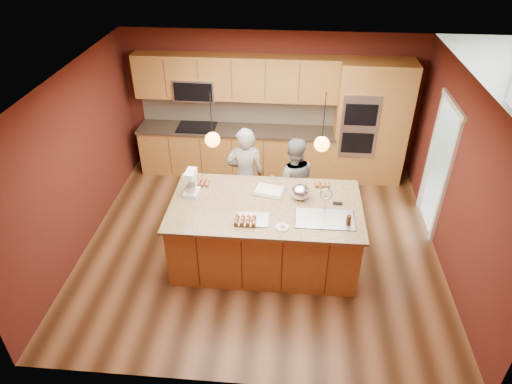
# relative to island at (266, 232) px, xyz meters

# --- Properties ---
(floor) EXTENTS (5.50, 5.50, 0.00)m
(floor) POSITION_rel_island_xyz_m (-0.11, 0.34, -0.51)
(floor) COLOR #3E2412
(floor) RESTS_ON ground
(ceiling) EXTENTS (5.50, 5.50, 0.00)m
(ceiling) POSITION_rel_island_xyz_m (-0.11, 0.34, 2.19)
(ceiling) COLOR silver
(ceiling) RESTS_ON ground
(wall_back) EXTENTS (5.50, 0.00, 5.50)m
(wall_back) POSITION_rel_island_xyz_m (-0.11, 2.84, 0.84)
(wall_back) COLOR #4C1B14
(wall_back) RESTS_ON ground
(wall_front) EXTENTS (5.50, 0.00, 5.50)m
(wall_front) POSITION_rel_island_xyz_m (-0.11, -2.16, 0.84)
(wall_front) COLOR #4C1B14
(wall_front) RESTS_ON ground
(wall_left) EXTENTS (0.00, 5.00, 5.00)m
(wall_left) POSITION_rel_island_xyz_m (-2.86, 0.34, 0.84)
(wall_left) COLOR #4C1B14
(wall_left) RESTS_ON ground
(wall_right) EXTENTS (0.00, 5.00, 5.00)m
(wall_right) POSITION_rel_island_xyz_m (2.64, 0.34, 0.84)
(wall_right) COLOR #4C1B14
(wall_right) RESTS_ON ground
(cabinet_run) EXTENTS (3.74, 0.64, 2.30)m
(cabinet_run) POSITION_rel_island_xyz_m (-0.79, 2.59, 0.47)
(cabinet_run) COLOR olive
(cabinet_run) RESTS_ON floor
(oven_column) EXTENTS (1.30, 0.62, 2.30)m
(oven_column) POSITION_rel_island_xyz_m (1.74, 2.54, 0.64)
(oven_column) COLOR olive
(oven_column) RESTS_ON floor
(doorway_trim) EXTENTS (0.08, 1.11, 2.20)m
(doorway_trim) POSITION_rel_island_xyz_m (2.62, 1.14, 0.54)
(doorway_trim) COLOR silver
(doorway_trim) RESTS_ON wall_right
(pendant_left) EXTENTS (0.20, 0.20, 0.80)m
(pendant_left) POSITION_rel_island_xyz_m (-0.73, 0.00, 1.49)
(pendant_left) COLOR black
(pendant_left) RESTS_ON ceiling
(pendant_right) EXTENTS (0.20, 0.20, 0.80)m
(pendant_right) POSITION_rel_island_xyz_m (0.70, 0.00, 1.49)
(pendant_right) COLOR black
(pendant_right) RESTS_ON ceiling
(island) EXTENTS (2.72, 1.52, 1.38)m
(island) POSITION_rel_island_xyz_m (0.00, 0.00, 0.00)
(island) COLOR olive
(island) RESTS_ON floor
(person_left) EXTENTS (0.67, 0.49, 1.69)m
(person_left) POSITION_rel_island_xyz_m (-0.42, 1.02, 0.34)
(person_left) COLOR black
(person_left) RESTS_ON floor
(person_right) EXTENTS (0.79, 0.64, 1.54)m
(person_right) POSITION_rel_island_xyz_m (0.36, 1.02, 0.26)
(person_right) COLOR gray
(person_right) RESTS_ON floor
(stand_mixer) EXTENTS (0.22, 0.29, 0.38)m
(stand_mixer) POSITION_rel_island_xyz_m (-1.11, 0.20, 0.65)
(stand_mixer) COLOR white
(stand_mixer) RESTS_ON island
(sheet_cake) EXTENTS (0.52, 0.43, 0.05)m
(sheet_cake) POSITION_rel_island_xyz_m (0.01, 0.33, 0.51)
(sheet_cake) COLOR silver
(sheet_cake) RESTS_ON island
(cooling_rack) EXTENTS (0.45, 0.32, 0.02)m
(cooling_rack) POSITION_rel_island_xyz_m (-0.18, -0.37, 0.50)
(cooling_rack) COLOR silver
(cooling_rack) RESTS_ON island
(mixing_bowl) EXTENTS (0.27, 0.27, 0.23)m
(mixing_bowl) POSITION_rel_island_xyz_m (0.47, 0.20, 0.60)
(mixing_bowl) COLOR silver
(mixing_bowl) RESTS_ON island
(plate) EXTENTS (0.19, 0.19, 0.01)m
(plate) POSITION_rel_island_xyz_m (0.24, -0.51, 0.50)
(plate) COLOR silver
(plate) RESTS_ON island
(tumbler) EXTENTS (0.07, 0.07, 0.14)m
(tumbler) POSITION_rel_island_xyz_m (1.11, -0.35, 0.56)
(tumbler) COLOR #3E1C0F
(tumbler) RESTS_ON island
(phone) EXTENTS (0.14, 0.08, 0.01)m
(phone) POSITION_rel_island_xyz_m (1.00, 0.11, 0.50)
(phone) COLOR black
(phone) RESTS_ON island
(cupcakes_left) EXTENTS (0.28, 0.21, 0.06)m
(cupcakes_left) POSITION_rel_island_xyz_m (-1.03, 0.47, 0.52)
(cupcakes_left) COLOR #D27841
(cupcakes_left) RESTS_ON island
(cupcakes_rack) EXTENTS (0.30, 0.23, 0.07)m
(cupcakes_rack) POSITION_rel_island_xyz_m (-0.26, -0.45, 0.54)
(cupcakes_rack) COLOR #D27841
(cupcakes_rack) RESTS_ON island
(cupcakes_right) EXTENTS (0.24, 0.16, 0.07)m
(cupcakes_right) POSITION_rel_island_xyz_m (0.80, 0.55, 0.53)
(cupcakes_right) COLOR #D27841
(cupcakes_right) RESTS_ON island
(dryer) EXTENTS (0.62, 0.64, 0.97)m
(dryer) POSITION_rel_island_xyz_m (4.10, 1.92, -0.03)
(dryer) COLOR white
(dryer) RESTS_ON floor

